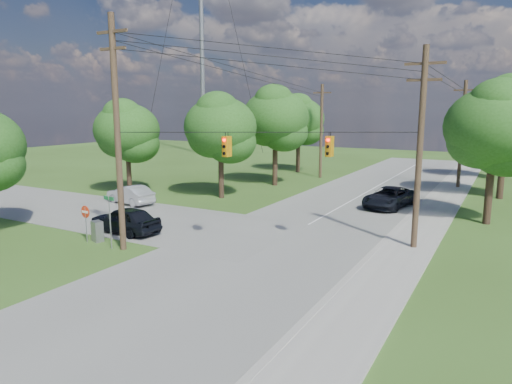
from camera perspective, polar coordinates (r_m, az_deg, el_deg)
The scene contains 24 objects.
ground at distance 22.27m, azimuth -8.51°, elevation -9.08°, with size 140.00×140.00×0.00m, color #304F1A.
main_road at distance 25.27m, azimuth 2.13°, elevation -6.58°, with size 10.00×100.00×0.03m, color gray.
cross_road at distance 42.26m, azimuth -27.53°, elevation -0.89°, with size 48.00×9.00×0.03m, color gray.
sidewalk_east at distance 23.14m, azimuth 17.23°, elevation -8.53°, with size 2.60×100.00×0.12m, color #A8A79D.
pole_sw at distance 24.44m, azimuth -16.96°, elevation 7.23°, with size 2.00×0.32×12.00m.
pole_ne at distance 24.96m, azimuth 19.81°, elevation 5.37°, with size 2.00×0.32×10.50m.
pole_north_e at distance 46.78m, azimuth 24.35°, elevation 6.66°, with size 2.00×0.32×10.00m.
pole_north_w at distance 49.95m, azimuth 8.15°, elevation 7.63°, with size 2.00×0.32×10.00m.
power_lines at distance 30.40m, azimuth 7.17°, elevation 13.61°, with size 13.93×29.62×4.93m.
traffic_signals at distance 23.50m, azimuth 2.79°, elevation 5.77°, with size 4.91×3.27×1.05m.
radio_mast at distance 78.52m, azimuth -6.86°, elevation 21.33°, with size 0.70×0.70×45.00m, color gray.
tree_w_near at distance 37.91m, azimuth -4.46°, elevation 8.10°, with size 6.00×6.00×8.40m.
tree_w_mid at distance 44.32m, azimuth 2.44°, elevation 9.28°, with size 6.40×6.40×9.22m.
tree_w_far at distance 54.22m, azimuth 5.35°, elevation 9.07°, with size 6.00×6.00×8.73m.
tree_e_near at distance 32.58m, azimuth 27.70°, elevation 7.20°, with size 6.20×6.20×8.81m.
tree_e_mid at distance 42.55m, azimuth 28.90°, elevation 8.43°, with size 6.60×6.60×9.64m.
tree_e_far at distance 54.59m, azimuth 27.91°, elevation 7.60°, with size 5.80×5.80×8.32m.
tree_cross_n at distance 41.07m, azimuth -15.85°, elevation 7.45°, with size 5.60×5.60×7.91m.
car_cross_dark at distance 28.46m, azimuth -16.05°, elevation -3.35°, with size 1.89×4.69×1.60m, color black.
car_cross_silver at distance 37.08m, azimuth -15.44°, elevation -0.30°, with size 1.57×4.50×1.48m, color #B8BAC0.
car_main_north at distance 35.94m, azimuth 16.28°, elevation -0.64°, with size 2.53×5.50×1.53m, color black.
control_cabinet at distance 27.24m, azimuth -19.22°, elevation -4.66°, with size 0.65×0.47×1.17m, color gray.
do_not_enter_sign at distance 27.05m, azimuth -20.54°, elevation -2.75°, with size 0.70×0.11×2.10m.
street_name_sign at distance 25.33m, azimuth -17.80°, elevation -2.85°, with size 0.86×0.15×2.87m.
Camera 1 is at (12.98, -16.55, 7.33)m, focal length 32.00 mm.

